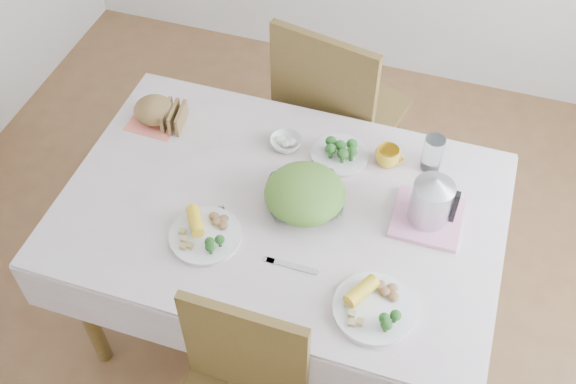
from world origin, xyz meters
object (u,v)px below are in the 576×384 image
(salad_bowl, at_px, (305,200))
(electric_kettle, at_px, (433,197))
(chair_far, at_px, (342,121))
(dining_table, at_px, (281,269))
(dinner_plate_left, at_px, (206,236))
(yellow_mug, at_px, (387,156))
(dinner_plate_right, at_px, (374,309))

(salad_bowl, height_order, electric_kettle, electric_kettle)
(chair_far, bearing_deg, dining_table, 99.99)
(salad_bowl, bearing_deg, electric_kettle, 9.54)
(dinner_plate_left, distance_m, yellow_mug, 0.71)
(yellow_mug, xyz_separation_m, electric_kettle, (0.19, -0.21, 0.09))
(dinner_plate_right, height_order, electric_kettle, electric_kettle)
(dinner_plate_left, xyz_separation_m, dinner_plate_right, (0.59, -0.10, 0.00))
(salad_bowl, distance_m, yellow_mug, 0.36)
(dinner_plate_left, distance_m, electric_kettle, 0.75)
(dining_table, distance_m, electric_kettle, 0.71)
(dinner_plate_left, relative_size, electric_kettle, 1.26)
(dining_table, bearing_deg, chair_far, 88.06)
(dining_table, bearing_deg, electric_kettle, 11.02)
(chair_far, height_order, yellow_mug, chair_far)
(dining_table, height_order, electric_kettle, electric_kettle)
(dinner_plate_right, distance_m, electric_kettle, 0.42)
(dinner_plate_right, height_order, yellow_mug, yellow_mug)
(dining_table, bearing_deg, yellow_mug, 45.53)
(dinner_plate_left, height_order, dinner_plate_right, same)
(dining_table, xyz_separation_m, dinner_plate_right, (0.40, -0.30, 0.40))
(dining_table, relative_size, chair_far, 1.33)
(dining_table, height_order, yellow_mug, yellow_mug)
(dining_table, distance_m, dinner_plate_left, 0.49)
(chair_far, bearing_deg, dinner_plate_right, 120.84)
(dinner_plate_left, xyz_separation_m, electric_kettle, (0.68, 0.30, 0.11))
(chair_far, height_order, electric_kettle, chair_far)
(chair_far, xyz_separation_m, electric_kettle, (0.46, -0.69, 0.42))
(salad_bowl, bearing_deg, dinner_plate_left, -139.15)
(dining_table, relative_size, dinner_plate_left, 5.81)
(dining_table, distance_m, chair_far, 0.79)
(dinner_plate_left, bearing_deg, electric_kettle, 23.93)
(dining_table, bearing_deg, dinner_plate_right, -37.32)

